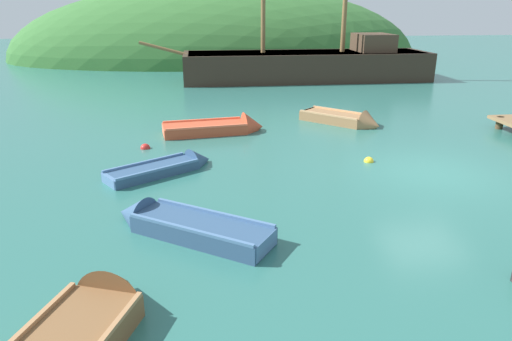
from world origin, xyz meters
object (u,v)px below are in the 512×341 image
Objects in this scene: rowboat_portside at (181,227)px; buoy_red at (145,148)px; rowboat_outer_left at (222,129)px; rowboat_outer_right at (345,121)px; buoy_yellow at (369,162)px; sailing_ship at (308,70)px; rowboat_near_dock at (169,169)px; rowboat_center at (82,333)px.

rowboat_portside reaches higher than buoy_red.
rowboat_outer_left is 1.25× the size of rowboat_outer_right.
buoy_yellow is (7.20, -2.26, 0.00)m from buoy_red.
rowboat_near_dock is (-7.99, -16.82, -0.57)m from sailing_ship.
rowboat_outer_right reaches higher than rowboat_near_dock.
rowboat_portside is 10.95× the size of buoy_red.
buoy_red is at bearing -154.23° from rowboat_outer_left.
buoy_yellow is (-0.70, -4.86, -0.13)m from rowboat_outer_right.
rowboat_center reaches higher than buoy_red.
sailing_ship is 16.96m from buoy_red.
rowboat_center reaches higher than rowboat_outer_right.
buoy_red is at bearing 162.59° from buoy_yellow.
rowboat_near_dock is at bearing 64.14° from sailing_ship.
sailing_ship reaches higher than buoy_red.
sailing_ship reaches higher than rowboat_portside.
rowboat_center reaches higher than rowboat_near_dock.
buoy_yellow is (5.72, 4.23, -0.14)m from rowboat_portside.
rowboat_outer_left reaches higher than rowboat_outer_right.
buoy_yellow is at bearing -23.46° from rowboat_center.
rowboat_near_dock is 9.70× the size of buoy_red.
rowboat_outer_right reaches higher than rowboat_portside.
rowboat_outer_right is 0.98× the size of rowboat_near_dock.
rowboat_near_dock is 7.44m from rowboat_center.
rowboat_outer_left is at bearing 63.20° from sailing_ship.
buoy_red is at bearing 20.39° from rowboat_center.
rowboat_outer_left is 11.87× the size of buoy_red.
buoy_yellow is at bearing 83.60° from sailing_ship.
rowboat_near_dock is (-1.78, -4.28, -0.05)m from rowboat_outer_left.
rowboat_outer_right is 0.93× the size of rowboat_center.
rowboat_outer_left is 1.16× the size of rowboat_center.
rowboat_portside is 1.07× the size of rowboat_center.
sailing_ship reaches higher than rowboat_near_dock.
buoy_red is (-1.48, 6.48, -0.14)m from rowboat_portside.
rowboat_near_dock is 2.61m from buoy_red.
buoy_red is at bearing -43.14° from rowboat_portside.
sailing_ship is at bearing 55.26° from rowboat_outer_left.
sailing_ship is 11.85m from rowboat_outer_right.
rowboat_portside reaches higher than rowboat_near_dock.
rowboat_outer_left reaches higher than buoy_yellow.
rowboat_portside is 7.12m from buoy_yellow.
rowboat_outer_right is at bearing -0.13° from rowboat_outer_left.
sailing_ship is at bearing 58.16° from buoy_red.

